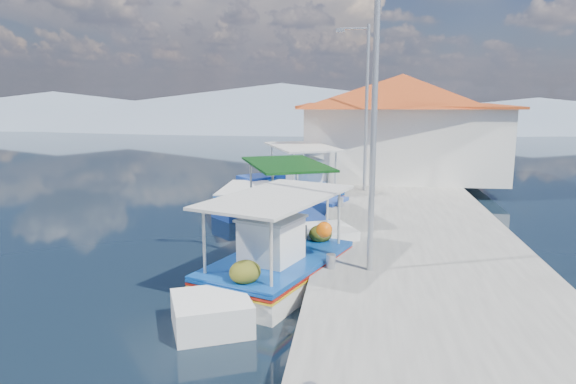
# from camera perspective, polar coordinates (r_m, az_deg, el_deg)

# --- Properties ---
(ground) EXTENTS (160.00, 160.00, 0.00)m
(ground) POSITION_cam_1_polar(r_m,az_deg,el_deg) (10.35, -18.08, -13.23)
(ground) COLOR black
(ground) RESTS_ON ground
(quay) EXTENTS (5.00, 44.00, 0.50)m
(quay) POSITION_cam_1_polar(r_m,az_deg,el_deg) (15.08, 13.46, -4.37)
(quay) COLOR #A7A59C
(quay) RESTS_ON ground
(bollards) EXTENTS (0.20, 17.20, 0.30)m
(bollards) POSITION_cam_1_polar(r_m,az_deg,el_deg) (14.17, 5.36, -3.41)
(bollards) COLOR #A5A8AD
(bollards) RESTS_ON quay
(main_caique) EXTENTS (3.50, 6.28, 2.22)m
(main_caique) POSITION_cam_1_polar(r_m,az_deg,el_deg) (11.44, -1.20, -8.04)
(main_caique) COLOR white
(main_caique) RESTS_ON ground
(caique_green_canopy) EXTENTS (3.46, 5.92, 2.40)m
(caique_green_canopy) POSITION_cam_1_polar(r_m,az_deg,el_deg) (15.20, -0.04, -3.52)
(caique_green_canopy) COLOR white
(caique_green_canopy) RESTS_ON ground
(caique_blue_hull) EXTENTS (1.72, 5.65, 1.01)m
(caique_blue_hull) POSITION_cam_1_polar(r_m,az_deg,el_deg) (19.48, -4.56, -0.61)
(caique_blue_hull) COLOR #193C9B
(caique_blue_hull) RESTS_ON ground
(caique_far) EXTENTS (3.70, 6.27, 2.39)m
(caique_far) POSITION_cam_1_polar(r_m,az_deg,el_deg) (19.89, 1.55, 0.16)
(caique_far) COLOR #193C9B
(caique_far) RESTS_ON ground
(harbor_building) EXTENTS (10.49, 10.49, 4.40)m
(harbor_building) POSITION_cam_1_polar(r_m,az_deg,el_deg) (23.60, 12.25, 7.32)
(harbor_building) COLOR white
(harbor_building) RESTS_ON quay
(lamp_post_near) EXTENTS (1.21, 0.14, 6.00)m
(lamp_post_near) POSITION_cam_1_polar(r_m,az_deg,el_deg) (10.49, 8.90, 9.20)
(lamp_post_near) COLOR #A5A8AD
(lamp_post_near) RESTS_ON quay
(lamp_post_far) EXTENTS (1.21, 0.14, 6.00)m
(lamp_post_far) POSITION_cam_1_polar(r_m,az_deg,el_deg) (19.48, 8.30, 9.92)
(lamp_post_far) COLOR #A5A8AD
(lamp_post_far) RESTS_ON quay
(mountain_ridge) EXTENTS (171.40, 96.00, 5.50)m
(mountain_ridge) POSITION_cam_1_polar(r_m,az_deg,el_deg) (64.55, 9.60, 8.86)
(mountain_ridge) COLOR slate
(mountain_ridge) RESTS_ON ground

